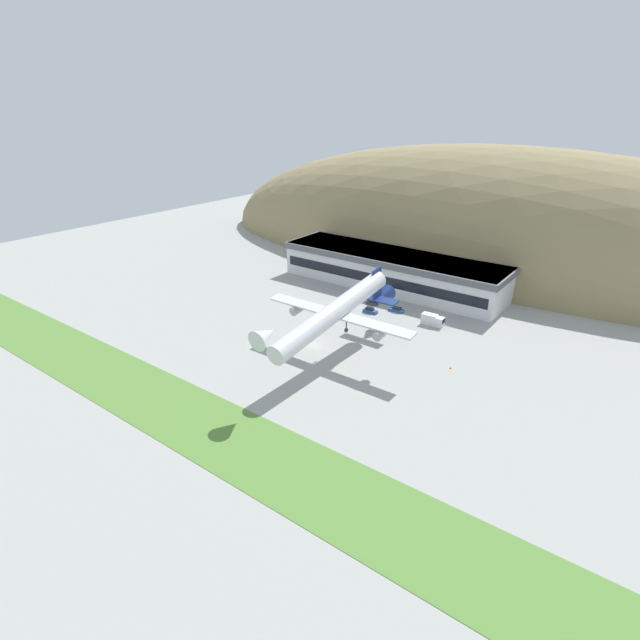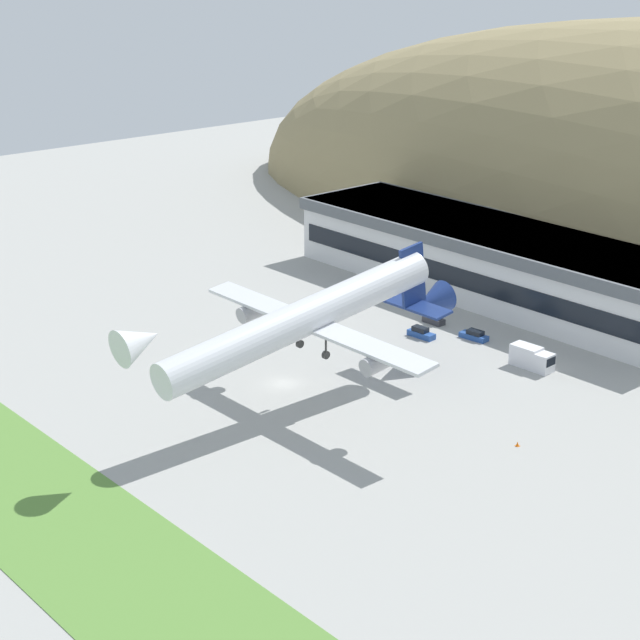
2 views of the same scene
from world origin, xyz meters
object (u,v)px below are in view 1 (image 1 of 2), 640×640
object	(u,v)px
cargo_airplane	(335,312)
traffic_cone_0	(450,368)
service_car_1	(372,303)
terminal_building	(392,268)
service_car_0	(370,311)
service_car_2	(396,310)
fuel_truck	(432,320)

from	to	relation	value
cargo_airplane	traffic_cone_0	size ratio (longest dim) A/B	93.57
cargo_airplane	service_car_1	distance (m)	39.40
terminal_building	service_car_0	xyz separation A→B (m)	(6.62, -24.85, -5.92)
service_car_0	service_car_2	bearing A→B (deg)	43.02
cargo_airplane	service_car_1	xyz separation A→B (m)	(-10.89, 36.06, -11.54)
service_car_1	traffic_cone_0	bearing A→B (deg)	-33.40
service_car_1	service_car_2	bearing A→B (deg)	-3.15
service_car_0	service_car_1	world-z (taller)	service_car_1
service_car_1	fuel_truck	world-z (taller)	fuel_truck
terminal_building	service_car_1	distance (m)	20.02
service_car_0	fuel_truck	world-z (taller)	fuel_truck
service_car_2	fuel_truck	world-z (taller)	fuel_truck
terminal_building	service_car_2	xyz separation A→B (m)	(12.61, -19.27, -5.99)
service_car_0	service_car_2	xyz separation A→B (m)	(5.98, 5.58, -0.07)
cargo_airplane	service_car_0	world-z (taller)	cargo_airplane
traffic_cone_0	service_car_0	bearing A→B (deg)	151.73
terminal_building	service_car_2	bearing A→B (deg)	-56.80
service_car_2	traffic_cone_0	distance (m)	36.52
cargo_airplane	fuel_truck	bearing A→B (deg)	71.35
traffic_cone_0	service_car_1	bearing A→B (deg)	146.60
service_car_0	service_car_1	xyz separation A→B (m)	(-2.98, 6.08, 0.01)
cargo_airplane	traffic_cone_0	xyz separation A→B (m)	(25.84, 11.84, -11.95)
service_car_2	traffic_cone_0	world-z (taller)	service_car_2
cargo_airplane	service_car_0	xyz separation A→B (m)	(-7.91, 29.98, -11.55)
terminal_building	service_car_0	distance (m)	26.39
service_car_0	fuel_truck	xyz separation A→B (m)	(19.04, 3.01, 0.83)
service_car_1	fuel_truck	xyz separation A→B (m)	(22.03, -3.07, 0.82)
traffic_cone_0	terminal_building	bearing A→B (deg)	133.19
terminal_building	fuel_truck	distance (m)	34.09
fuel_truck	traffic_cone_0	bearing A→B (deg)	-55.19
service_car_1	service_car_2	size ratio (longest dim) A/B	0.79
service_car_2	terminal_building	bearing A→B (deg)	123.20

